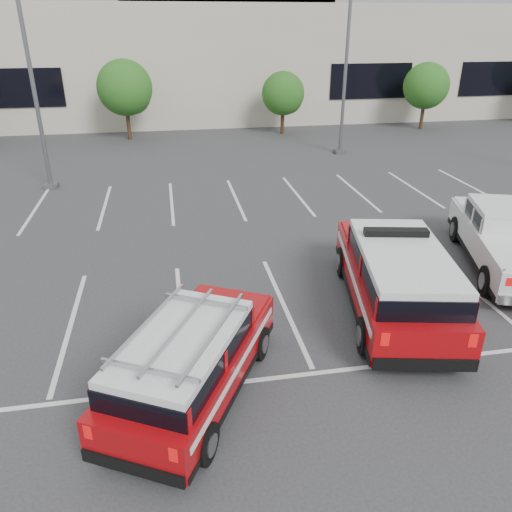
{
  "coord_description": "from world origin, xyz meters",
  "views": [
    {
      "loc": [
        -2.74,
        -11.04,
        6.76
      ],
      "look_at": [
        -0.58,
        0.97,
        1.05
      ],
      "focal_mm": 35.0,
      "sensor_mm": 36.0,
      "label": 1
    }
  ],
  "objects": [
    {
      "name": "ground",
      "position": [
        0.0,
        0.0,
        0.0
      ],
      "size": [
        120.0,
        120.0,
        0.0
      ],
      "primitive_type": "plane",
      "color": "#303032",
      "rests_on": "ground"
    },
    {
      "name": "tree_mid_right",
      "position": [
        5.09,
        22.05,
        2.5
      ],
      "size": [
        2.77,
        2.77,
        3.99
      ],
      "color": "#3F2B19",
      "rests_on": "ground"
    },
    {
      "name": "tree_right",
      "position": [
        15.09,
        22.05,
        2.77
      ],
      "size": [
        3.07,
        3.07,
        4.42
      ],
      "color": "#3F2B19",
      "rests_on": "ground"
    },
    {
      "name": "ladder_suv",
      "position": [
        -2.57,
        -3.1,
        0.75
      ],
      "size": [
        3.87,
        5.05,
        1.87
      ],
      "rotation": [
        0.0,
        0.0,
        -0.49
      ],
      "color": "#97070B",
      "rests_on": "ground"
    },
    {
      "name": "tree_mid_left",
      "position": [
        -4.91,
        22.05,
        3.04
      ],
      "size": [
        3.37,
        3.37,
        4.85
      ],
      "color": "#3F2B19",
      "rests_on": "ground"
    },
    {
      "name": "white_pickup",
      "position": [
        7.06,
        1.14,
        0.73
      ],
      "size": [
        3.81,
        6.27,
        1.82
      ],
      "rotation": [
        0.0,
        0.0,
        -0.32
      ],
      "color": "silver",
      "rests_on": "ground"
    },
    {
      "name": "light_pole_left",
      "position": [
        -8.0,
        12.0,
        5.19
      ],
      "size": [
        0.9,
        0.6,
        10.24
      ],
      "color": "#59595E",
      "rests_on": "ground"
    },
    {
      "name": "light_pole_mid",
      "position": [
        7.0,
        16.0,
        5.19
      ],
      "size": [
        0.9,
        0.6,
        10.24
      ],
      "color": "#59595E",
      "rests_on": "ground"
    },
    {
      "name": "fire_chief_suv",
      "position": [
        2.67,
        -0.76,
        0.85
      ],
      "size": [
        3.33,
        6.25,
        2.09
      ],
      "rotation": [
        0.0,
        0.0,
        -0.21
      ],
      "color": "#97070B",
      "rests_on": "ground"
    },
    {
      "name": "stall_markings",
      "position": [
        0.0,
        4.5,
        0.01
      ],
      "size": [
        23.0,
        15.0,
        0.01
      ],
      "primitive_type": "cube",
      "color": "silver",
      "rests_on": "ground"
    },
    {
      "name": "convention_building",
      "position": [
        0.18,
        31.86,
        4.72
      ],
      "size": [
        60.0,
        16.99,
        13.2
      ],
      "color": "beige",
      "rests_on": "ground"
    }
  ]
}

